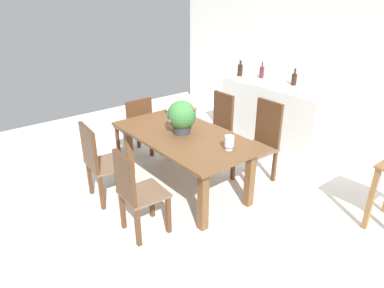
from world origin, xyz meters
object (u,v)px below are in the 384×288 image
object	(u,v)px
flower_centerpiece	(182,116)
wine_bottle_dark	(294,79)
dining_table	(184,143)
chair_head_end	(136,125)
wine_glass	(182,110)
kitchen_counter	(274,115)
wine_bottle_green	(240,70)
chair_far_right	(262,139)
chair_far_left	(218,124)
chair_near_right	(135,191)
chair_near_left	(99,159)
crystal_vase_left	(169,107)
crystal_vase_center_near	(229,142)
wine_bottle_amber	(262,72)

from	to	relation	value
flower_centerpiece	wine_bottle_dark	xyz separation A→B (m)	(0.00, 2.13, 0.12)
dining_table	chair_head_end	world-z (taller)	chair_head_end
wine_glass	kitchen_counter	world-z (taller)	kitchen_counter
wine_bottle_green	kitchen_counter	bearing A→B (deg)	1.57
chair_head_end	wine_bottle_dark	size ratio (longest dim) A/B	3.64
chair_far_right	dining_table	bearing A→B (deg)	-112.07
dining_table	chair_far_left	xyz separation A→B (m)	(-0.40, 0.92, -0.09)
chair_near_right	flower_centerpiece	distance (m)	1.11
chair_near_left	chair_head_end	world-z (taller)	chair_near_left
chair_far_right	crystal_vase_left	xyz separation A→B (m)	(-1.10, -0.65, 0.28)
chair_head_end	crystal_vase_left	bearing A→B (deg)	122.50
flower_centerpiece	wine_bottle_green	size ratio (longest dim) A/B	1.54
dining_table	wine_glass	distance (m)	0.60
chair_near_left	flower_centerpiece	world-z (taller)	flower_centerpiece
crystal_vase_left	chair_far_left	bearing A→B (deg)	65.37
chair_far_right	chair_head_end	world-z (taller)	chair_far_right
chair_far_right	crystal_vase_center_near	world-z (taller)	chair_far_right
wine_bottle_amber	chair_head_end	bearing A→B (deg)	-102.72
dining_table	chair_head_end	distance (m)	1.14
chair_near_left	wine_glass	size ratio (longest dim) A/B	6.32
chair_head_end	crystal_vase_center_near	bearing A→B (deg)	93.43
dining_table	crystal_vase_left	size ratio (longest dim) A/B	10.97
crystal_vase_center_near	wine_bottle_amber	world-z (taller)	wine_bottle_amber
crystal_vase_left	kitchen_counter	xyz separation A→B (m)	(0.48, 1.67, -0.35)
crystal_vase_center_near	wine_bottle_green	xyz separation A→B (m)	(-1.61, 1.83, 0.24)
chair_far_right	chair_far_left	size ratio (longest dim) A/B	1.08
kitchen_counter	wine_bottle_dark	bearing A→B (deg)	45.98
crystal_vase_center_near	chair_near_left	bearing A→B (deg)	-135.78
dining_table	flower_centerpiece	size ratio (longest dim) A/B	4.53
chair_far_left	wine_glass	world-z (taller)	chair_far_left
chair_far_left	flower_centerpiece	distance (m)	1.07
wine_glass	wine_bottle_green	distance (m)	1.71
chair_far_left	wine_bottle_green	bearing A→B (deg)	121.44
wine_bottle_amber	dining_table	bearing A→B (deg)	-72.70
wine_bottle_amber	kitchen_counter	bearing A→B (deg)	-19.35
dining_table	kitchen_counter	distance (m)	1.97
crystal_vase_center_near	chair_near_right	bearing A→B (deg)	-103.20
chair_far_left	chair_near_left	bearing A→B (deg)	-88.37
chair_near_right	wine_bottle_dark	xyz separation A→B (m)	(-0.44, 3.04, 0.56)
crystal_vase_left	wine_glass	xyz separation A→B (m)	(0.24, 0.04, 0.01)
chair_head_end	wine_glass	xyz separation A→B (m)	(0.68, 0.32, 0.34)
crystal_vase_left	wine_bottle_green	world-z (taller)	wine_bottle_green
wine_bottle_amber	wine_bottle_green	bearing A→B (deg)	-150.99
crystal_vase_center_near	wine_bottle_dark	xyz separation A→B (m)	(-0.68, 2.02, 0.24)
chair_near_left	chair_head_end	xyz separation A→B (m)	(-0.72, 0.91, -0.02)
dining_table	chair_near_right	size ratio (longest dim) A/B	1.96
chair_far_left	wine_bottle_dark	xyz separation A→B (m)	(0.36, 1.21, 0.54)
chair_far_left	chair_near_right	bearing A→B (deg)	-64.35
chair_near_left	wine_glass	xyz separation A→B (m)	(-0.04, 1.23, 0.32)
crystal_vase_center_near	wine_bottle_amber	size ratio (longest dim) A/B	0.60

